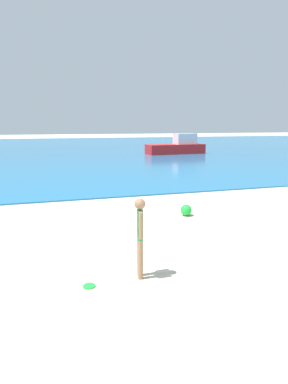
{
  "coord_description": "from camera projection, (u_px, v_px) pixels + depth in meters",
  "views": [
    {
      "loc": [
        -2.86,
        -2.27,
        2.96
      ],
      "look_at": [
        -0.38,
        6.0,
        1.13
      ],
      "focal_mm": 29.86,
      "sensor_mm": 36.0,
      "label": 1
    }
  ],
  "objects": [
    {
      "name": "frisbee",
      "position": [
        89.0,
        286.0,
        5.95
      ],
      "size": [
        0.23,
        0.23,
        0.03
      ],
      "primitive_type": "cylinder",
      "color": "green",
      "rests_on": "ground"
    },
    {
      "name": "beach_ball",
      "position": [
        186.0,
        210.0,
        10.57
      ],
      "size": [
        0.37,
        0.37,
        0.37
      ],
      "primitive_type": "sphere",
      "color": "green",
      "rests_on": "ground"
    },
    {
      "name": "person_standing",
      "position": [
        140.0,
        233.0,
        6.14
      ],
      "size": [
        0.21,
        0.36,
        1.6
      ],
      "rotation": [
        0.0,
        0.0,
        1.39
      ],
      "color": "#936B4C",
      "rests_on": "ground"
    },
    {
      "name": "water",
      "position": [
        71.0,
        148.0,
        41.3
      ],
      "size": [
        160.0,
        60.0,
        0.06
      ],
      "primitive_type": "cube",
      "color": "#1E6B9E",
      "rests_on": "ground"
    },
    {
      "name": "boat_near",
      "position": [
        177.0,
        147.0,
        32.43
      ],
      "size": [
        6.06,
        2.31,
        2.02
      ],
      "rotation": [
        0.0,
        0.0,
        3.21
      ],
      "color": "red",
      "rests_on": "water"
    }
  ]
}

